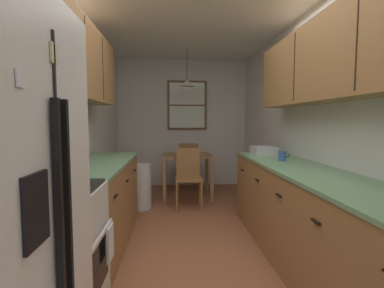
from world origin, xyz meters
TOP-DOWN VIEW (x-y plane):
  - ground_plane at (0.00, 1.00)m, footprint 12.00×12.00m
  - wall_left at (-1.35, 1.00)m, footprint 0.10×9.00m
  - wall_right at (1.35, 1.00)m, footprint 0.10×9.00m
  - wall_back at (0.00, 3.65)m, footprint 4.40×0.10m
  - ceiling_slab at (0.00, 1.00)m, footprint 4.40×9.00m
  - stove_range at (-0.99, -0.54)m, footprint 0.66×0.65m
  - microwave_over_range at (-1.11, -0.54)m, footprint 0.39×0.63m
  - counter_left at (-1.00, 0.74)m, footprint 0.64×1.91m
  - upper_cabinets_left at (-1.14, 0.69)m, footprint 0.33×1.99m
  - counter_right at (1.00, 0.03)m, footprint 0.64×3.22m
  - upper_cabinets_right at (1.14, -0.02)m, footprint 0.33×2.90m
  - dining_table at (0.05, 2.67)m, footprint 0.83×0.75m
  - dining_chair_near at (0.04, 2.09)m, footprint 0.40×0.40m
  - dining_chair_far at (0.09, 3.26)m, footprint 0.42×0.42m
  - pendant_light at (0.05, 2.67)m, footprint 0.27×0.27m
  - back_window at (0.10, 3.58)m, footprint 0.79×0.05m
  - trash_bin at (-0.70, 2.04)m, footprint 0.34×0.34m
  - storage_canister at (-1.00, -0.04)m, footprint 0.11×0.11m
  - dish_towel at (-0.64, -0.38)m, footprint 0.02×0.16m
  - mug_by_coffeemaker at (0.98, 0.71)m, footprint 0.12×0.08m
  - dish_rack at (0.97, 1.33)m, footprint 0.28×0.34m

SIDE VIEW (x-z plane):
  - ground_plane at x=0.00m, z-range 0.00..0.00m
  - trash_bin at x=-0.70m, z-range 0.00..0.67m
  - counter_right at x=1.00m, z-range 0.00..0.90m
  - counter_left at x=-1.00m, z-range 0.00..0.90m
  - stove_range at x=-0.99m, z-range -0.08..1.02m
  - dish_towel at x=-0.64m, z-range 0.38..0.62m
  - dining_chair_near at x=0.04m, z-range 0.05..0.95m
  - dining_chair_far at x=0.09m, z-range 0.05..0.95m
  - dining_table at x=0.05m, z-range 0.24..0.98m
  - dish_rack at x=0.97m, z-range 0.90..1.00m
  - mug_by_coffeemaker at x=0.98m, z-range 0.90..1.01m
  - storage_canister at x=-1.00m, z-range 0.90..1.09m
  - wall_left at x=-1.35m, z-range 0.00..2.55m
  - wall_right at x=1.35m, z-range 0.00..2.55m
  - wall_back at x=0.00m, z-range 0.00..2.55m
  - back_window at x=0.10m, z-range 1.15..2.13m
  - microwave_over_range at x=-1.11m, z-range 1.52..1.87m
  - upper_cabinets_right at x=1.14m, z-range 1.50..2.21m
  - upper_cabinets_left at x=-1.14m, z-range 1.54..2.29m
  - pendant_light at x=0.05m, z-range 1.66..2.29m
  - ceiling_slab at x=0.00m, z-range 2.55..2.63m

